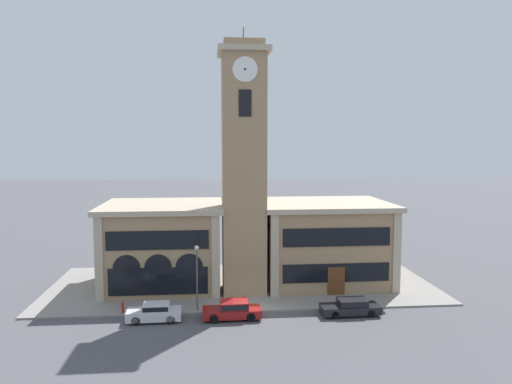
% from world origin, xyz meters
% --- Properties ---
extents(ground_plane, '(300.00, 300.00, 0.00)m').
position_xyz_m(ground_plane, '(0.00, 0.00, 0.00)').
color(ground_plane, '#4C4C51').
extents(sidewalk_kerb, '(35.29, 15.29, 0.15)m').
position_xyz_m(sidewalk_kerb, '(0.00, 7.64, 0.07)').
color(sidewalk_kerb, gray).
rests_on(sidewalk_kerb, ground_plane).
extents(clock_tower, '(4.43, 4.43, 23.13)m').
position_xyz_m(clock_tower, '(0.00, 5.42, 11.03)').
color(clock_tower, '#9E7F5B').
rests_on(clock_tower, ground_plane).
extents(town_hall_left_wing, '(11.06, 10.42, 7.72)m').
position_xyz_m(town_hall_left_wing, '(-7.34, 8.39, 3.89)').
color(town_hall_left_wing, '#9E7F5B').
rests_on(town_hall_left_wing, ground_plane).
extents(town_hall_right_wing, '(12.18, 10.42, 7.72)m').
position_xyz_m(town_hall_right_wing, '(7.90, 8.39, 3.89)').
color(town_hall_right_wing, '#9E7F5B').
rests_on(town_hall_right_wing, ground_plane).
extents(parked_car_near, '(4.08, 1.79, 1.36)m').
position_xyz_m(parked_car_near, '(-7.16, -1.19, 0.71)').
color(parked_car_near, silver).
rests_on(parked_car_near, ground_plane).
extents(parked_car_mid, '(4.47, 1.96, 1.38)m').
position_xyz_m(parked_car_mid, '(-1.33, -1.19, 0.73)').
color(parked_car_mid, maroon).
rests_on(parked_car_mid, ground_plane).
extents(parked_car_far, '(4.57, 1.88, 1.25)m').
position_xyz_m(parked_car_far, '(7.85, -1.19, 0.66)').
color(parked_car_far, black).
rests_on(parked_car_far, ground_plane).
extents(street_lamp, '(0.36, 0.36, 5.21)m').
position_xyz_m(street_lamp, '(-4.03, 0.51, 3.62)').
color(street_lamp, '#4C4C51').
rests_on(street_lamp, sidewalk_kerb).
extents(bollard, '(0.18, 0.18, 1.06)m').
position_xyz_m(bollard, '(-0.31, 0.45, 0.67)').
color(bollard, black).
rests_on(bollard, sidewalk_kerb).
extents(fire_hydrant, '(0.22, 0.22, 0.87)m').
position_xyz_m(fire_hydrant, '(-9.81, 0.52, 0.57)').
color(fire_hydrant, red).
rests_on(fire_hydrant, sidewalk_kerb).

